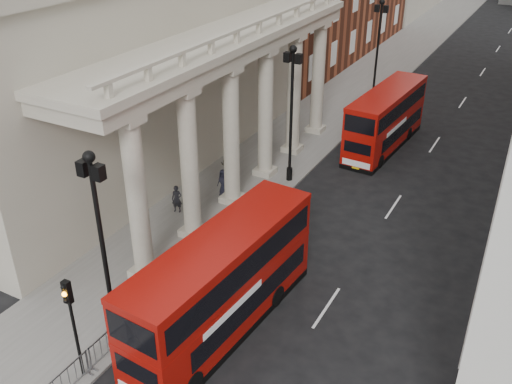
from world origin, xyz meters
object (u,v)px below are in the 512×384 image
lamp_post_mid (291,106)px  traffic_light (71,312)px  lamp_post_south (102,240)px  pedestrian_b (228,165)px  lamp_post_north (378,45)px  pedestrian_c (224,182)px  bus_near (223,282)px  pedestrian_a (177,199)px  bus_far (386,118)px

lamp_post_mid → traffic_light: size_ratio=1.93×
lamp_post_south → pedestrian_b: size_ratio=4.33×
lamp_post_north → lamp_post_south: bearing=-90.0°
pedestrian_c → bus_near: bearing=-51.6°
lamp_post_mid → pedestrian_b: (-3.34, -1.76, -3.83)m
lamp_post_south → lamp_post_mid: 16.00m
lamp_post_north → pedestrian_a: (-3.80, -22.48, -4.00)m
bus_near → pedestrian_b: 13.23m
lamp_post_south → pedestrian_b: bearing=103.2°
pedestrian_a → pedestrian_b: 4.75m
pedestrian_c → pedestrian_a: bearing=-107.0°
traffic_light → pedestrian_b: size_ratio=2.24×
lamp_post_south → lamp_post_north: bearing=90.0°
lamp_post_mid → bus_far: (3.48, 7.89, -2.78)m
bus_far → pedestrian_c: size_ratio=5.83×
pedestrian_a → pedestrian_c: (1.27, 2.87, 0.03)m
bus_far → lamp_post_mid: bearing=-109.9°
traffic_light → bus_far: size_ratio=0.45×
traffic_light → pedestrian_a: traffic_light is taller
traffic_light → bus_far: bearing=82.6°
lamp_post_south → lamp_post_north: same height
bus_far → pedestrian_a: 16.15m
lamp_post_mid → pedestrian_c: (-2.52, -3.62, -3.97)m
lamp_post_mid → pedestrian_b: bearing=-152.3°
lamp_post_mid → pedestrian_a: 8.51m
lamp_post_mid → pedestrian_c: 5.93m
bus_near → bus_far: 21.02m
lamp_post_mid → pedestrian_a: bearing=-120.4°
lamp_post_south → pedestrian_c: bearing=101.5°
bus_near → pedestrian_a: size_ratio=6.49×
traffic_light → pedestrian_a: (-3.90, 11.54, -2.20)m
lamp_post_mid → traffic_light: 18.11m
lamp_post_south → pedestrian_a: size_ratio=5.27×
pedestrian_a → bus_far: bearing=44.6°
lamp_post_south → bus_near: bearing=41.0°
lamp_post_mid → bus_near: 13.80m
lamp_post_mid → pedestrian_c: bearing=-124.9°
lamp_post_mid → pedestrian_a: (-3.80, -6.48, -4.00)m
lamp_post_north → bus_near: 29.44m
pedestrian_a → pedestrian_c: bearing=47.5°
lamp_post_north → pedestrian_a: lamp_post_north is taller
pedestrian_b → pedestrian_c: (0.82, -1.86, -0.14)m
bus_far → pedestrian_b: bus_far is taller
bus_near → lamp_post_mid: bearing=108.2°
lamp_post_north → traffic_light: bearing=-89.8°
lamp_post_south → bus_far: (3.48, 23.89, -2.78)m
lamp_post_south → bus_far: lamp_post_south is taller
bus_near → pedestrian_c: 11.24m
pedestrian_a → pedestrian_b: bearing=65.9°
lamp_post_mid → bus_far: 9.05m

